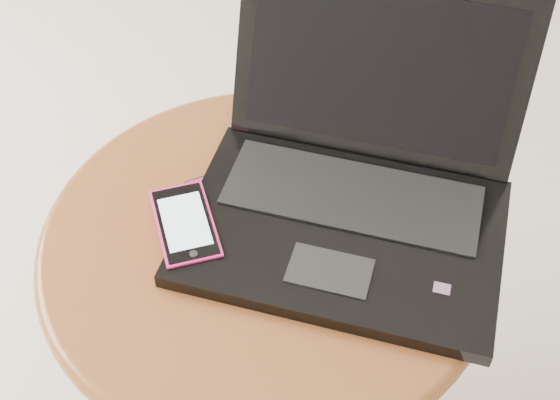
% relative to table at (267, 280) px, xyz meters
% --- Properties ---
extents(table, '(0.57, 0.57, 0.45)m').
position_rel_table_xyz_m(table, '(0.00, 0.00, 0.00)').
color(table, brown).
rests_on(table, ground).
extents(laptop, '(0.41, 0.38, 0.24)m').
position_rel_table_xyz_m(laptop, '(0.09, 0.08, 0.14)').
color(laptop, black).
rests_on(laptop, table).
extents(phone_black, '(0.12, 0.12, 0.01)m').
position_rel_table_xyz_m(phone_black, '(-0.07, 0.02, 0.10)').
color(phone_black, black).
rests_on(phone_black, table).
extents(phone_pink, '(0.13, 0.14, 0.02)m').
position_rel_table_xyz_m(phone_pink, '(-0.09, -0.03, 0.11)').
color(phone_pink, '#DD2577').
rests_on(phone_pink, phone_black).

